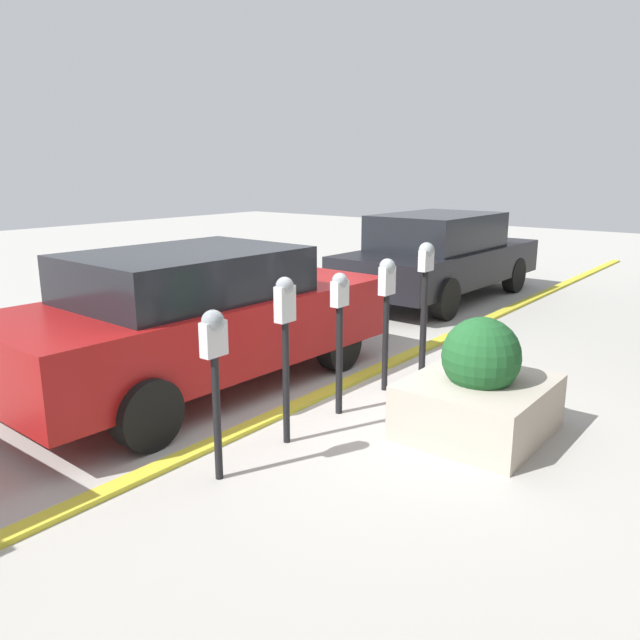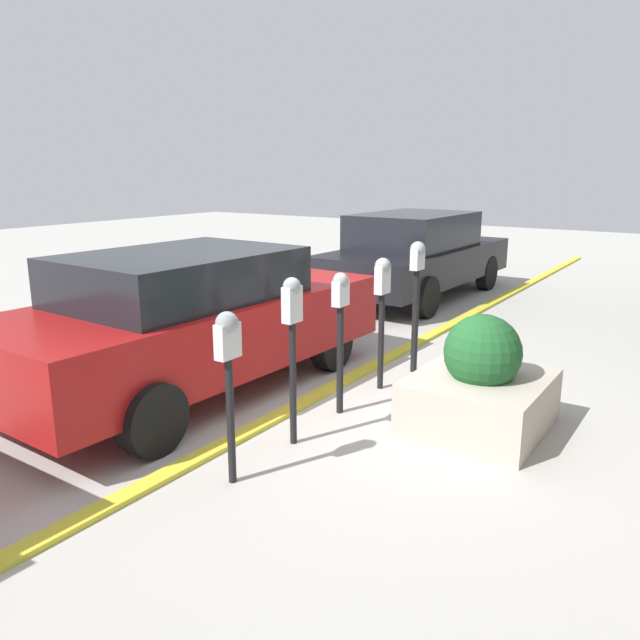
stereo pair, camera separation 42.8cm
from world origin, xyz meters
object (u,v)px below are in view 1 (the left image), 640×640
object	(u,v)px
planter_box	(479,391)
parked_car_rear	(440,255)
parking_meter_farthest	(425,284)
parking_meter_middle	(340,316)
parking_meter_fourth	(387,295)
parked_car_middle	(198,316)
parking_meter_second	(285,324)
parking_meter_nearest	(214,354)

from	to	relation	value
planter_box	parked_car_rear	distance (m)	5.83
parking_meter_farthest	planter_box	xyz separation A→B (m)	(-1.13, -1.18, -0.65)
parking_meter_middle	parking_meter_farthest	size ratio (longest dim) A/B	0.91
parking_meter_fourth	parked_car_middle	distance (m)	1.97
parking_meter_fourth	parking_meter_middle	bearing A→B (deg)	-179.81
parking_meter_second	parking_meter_fourth	xyz separation A→B (m)	(1.61, 0.04, -0.02)
planter_box	parking_meter_fourth	bearing A→B (deg)	71.13
parking_meter_second	planter_box	size ratio (longest dim) A/B	1.13
parking_meter_fourth	parking_meter_farthest	world-z (taller)	parking_meter_farthest
parking_meter_second	parked_car_rear	bearing A→B (deg)	16.27
parking_meter_middle	parked_car_middle	distance (m)	1.65
parking_meter_nearest	parking_meter_farthest	distance (m)	3.12
planter_box	parking_meter_farthest	bearing A→B (deg)	46.22
parked_car_rear	parking_meter_farthest	bearing A→B (deg)	-153.66
parking_meter_second	parking_meter_farthest	distance (m)	2.32
parking_meter_second	parking_meter_fourth	distance (m)	1.61
parking_meter_middle	parked_car_middle	size ratio (longest dim) A/B	0.31
parking_meter_second	parking_meter_farthest	bearing A→B (deg)	-0.37
parking_meter_middle	parked_car_rear	world-z (taller)	parked_car_rear
parking_meter_nearest	parked_car_rear	xyz separation A→B (m)	(6.97, 1.82, -0.20)
parking_meter_second	parked_car_middle	bearing A→B (deg)	73.41
parking_meter_second	parking_meter_nearest	bearing A→B (deg)	-178.51
planter_box	parked_car_middle	bearing A→B (deg)	103.82
parking_meter_fourth	parked_car_middle	size ratio (longest dim) A/B	0.32
parking_meter_middle	parking_meter_fourth	size ratio (longest dim) A/B	0.97
parking_meter_second	planter_box	world-z (taller)	parking_meter_second
parking_meter_second	parked_car_rear	distance (m)	6.43
parking_meter_nearest	parking_meter_fourth	world-z (taller)	parking_meter_fourth
parked_car_middle	parking_meter_second	bearing A→B (deg)	-104.53
parking_meter_nearest	parking_meter_fourth	xyz separation A→B (m)	(2.41, 0.06, 0.04)
parking_meter_nearest	parked_car_middle	xyz separation A→B (m)	(1.29, 1.67, -0.21)
planter_box	parked_car_rear	xyz separation A→B (m)	(4.98, 2.99, 0.40)
parking_meter_second	parking_meter_farthest	xyz separation A→B (m)	(2.32, -0.01, -0.01)
parking_meter_nearest	planter_box	world-z (taller)	parking_meter_nearest
parking_meter_middle	parked_car_rear	size ratio (longest dim) A/B	0.30
parking_meter_nearest	parking_meter_middle	distance (m)	1.60
parking_meter_nearest	parked_car_rear	world-z (taller)	parked_car_rear
parked_car_middle	parked_car_rear	world-z (taller)	parked_car_rear
parking_meter_middle	parked_car_middle	world-z (taller)	parked_car_middle
parking_meter_middle	parked_car_middle	xyz separation A→B (m)	(-0.31, 1.61, -0.18)
parking_meter_nearest	parking_meter_middle	size ratio (longest dim) A/B	0.96
parking_meter_farthest	parked_car_middle	size ratio (longest dim) A/B	0.34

